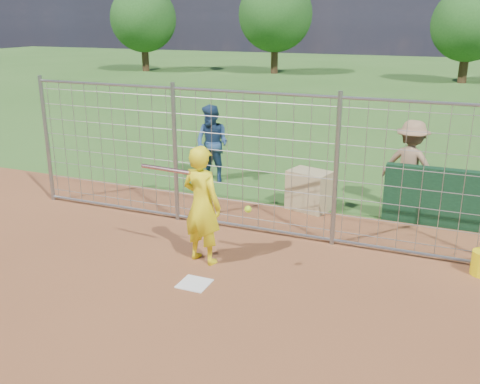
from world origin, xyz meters
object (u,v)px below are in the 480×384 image
at_px(equipment_bin, 309,190).
at_px(batter, 202,205).
at_px(bystander_a, 212,144).
at_px(bystander_c, 410,165).

bearing_deg(equipment_bin, batter, -91.35).
height_order(batter, bystander_a, batter).
bearing_deg(batter, bystander_c, -112.70).
height_order(bystander_c, equipment_bin, bystander_c).
distance_m(bystander_a, bystander_c, 4.46).
bearing_deg(batter, bystander_a, -53.71).
xyz_separation_m(batter, bystander_c, (2.70, 3.81, -0.04)).
distance_m(batter, bystander_c, 4.67).
height_order(bystander_a, bystander_c, bystander_c).
relative_size(bystander_c, equipment_bin, 2.25).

